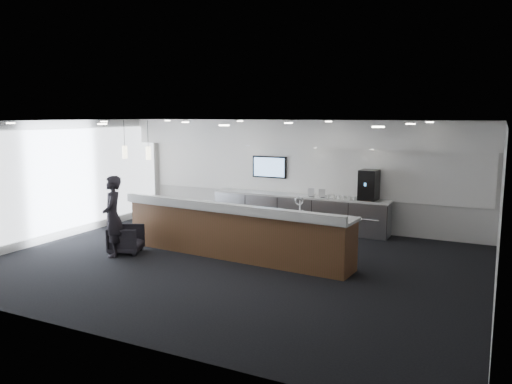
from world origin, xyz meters
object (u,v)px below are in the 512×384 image
at_px(service_counter, 234,231).
at_px(armchair, 126,239).
at_px(lounge_guest, 113,216).
at_px(coffee_machine, 369,185).

bearing_deg(service_counter, armchair, -156.29).
xyz_separation_m(armchair, lounge_guest, (-0.10, -0.30, 0.58)).
height_order(service_counter, lounge_guest, lounge_guest).
distance_m(coffee_machine, lounge_guest, 6.40).
distance_m(armchair, lounge_guest, 0.66).
bearing_deg(coffee_machine, armchair, -134.14).
height_order(service_counter, armchair, service_counter).
bearing_deg(service_counter, lounge_guest, -151.01).
bearing_deg(lounge_guest, armchair, 126.60).
bearing_deg(armchair, coffee_machine, -70.76).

